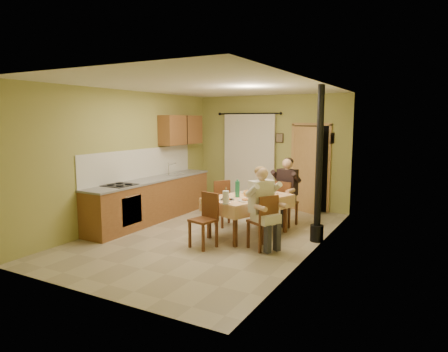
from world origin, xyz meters
The scene contains 17 objects.
floor centered at (0.00, 0.00, 0.00)m, with size 4.00×6.00×0.01m, color tan.
room_shell centered at (0.00, 0.00, 1.82)m, with size 4.04×6.04×2.82m.
kitchen_run centered at (-1.71, 0.40, 0.48)m, with size 0.64×3.64×1.56m.
upper_cabinets centered at (-1.82, 1.70, 1.95)m, with size 0.35×1.40×0.70m, color brown.
curtain centered at (-0.55, 2.90, 1.26)m, with size 1.70×0.07×2.22m.
doorway centered at (1.02, 2.88, 1.05)m, with size 0.96×0.45×2.15m.
dining_table centered at (0.64, 0.35, 0.38)m, with size 1.46×1.85×0.76m.
tableware centered at (0.63, 0.24, 0.83)m, with size 0.64×1.64×0.33m.
chair_far centered at (1.01, 1.39, 0.29)m, with size 0.44×0.44×0.94m.
chair_near centered at (0.28, -0.68, 0.29)m, with size 0.47×0.47×0.94m.
chair_right centered at (1.21, -0.29, 0.29)m, with size 0.53×0.53×0.95m.
chair_left centered at (-0.08, 0.77, 0.29)m, with size 0.52×0.52×0.93m.
man_far centered at (1.02, 1.40, 0.88)m, with size 0.62×0.52×1.39m.
man_right centered at (1.20, -0.28, 0.88)m, with size 0.62×0.65×1.39m.
stove_flue centered at (1.90, 0.60, 1.02)m, with size 0.24×0.24×2.80m.
picture_back centered at (0.25, 2.97, 1.75)m, with size 0.19×0.03×0.23m, color black.
picture_right centered at (1.97, 1.20, 1.85)m, with size 0.03×0.31×0.21m, color brown.
Camera 1 is at (3.80, -6.38, 2.19)m, focal length 32.00 mm.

